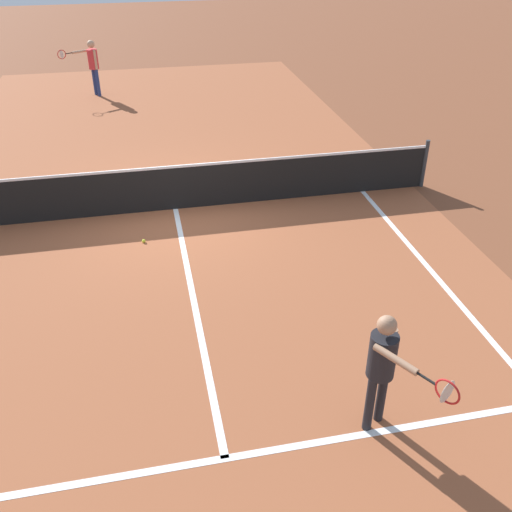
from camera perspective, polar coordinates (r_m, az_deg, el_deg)
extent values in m
plane|color=brown|center=(11.98, -8.05, 4.69)|extent=(60.00, 60.00, 0.00)
cube|color=#9E5433|center=(11.98, -8.05, 4.69)|extent=(10.62, 24.40, 0.00)
cube|color=white|center=(6.90, -3.11, -19.55)|extent=(8.22, 0.10, 0.01)
cube|color=white|center=(9.24, -6.31, -4.12)|extent=(0.10, 6.40, 0.01)
cylinder|color=#33383D|center=(13.20, 16.50, 8.84)|extent=(0.09, 0.09, 1.07)
cube|color=black|center=(11.78, -8.22, 6.66)|extent=(10.99, 0.02, 0.91)
cube|color=white|center=(11.59, -8.40, 8.80)|extent=(10.99, 0.03, 0.05)
cylinder|color=black|center=(7.15, 12.43, -13.41)|extent=(0.11, 0.11, 0.80)
cylinder|color=black|center=(7.02, 11.30, -14.31)|extent=(0.11, 0.11, 0.80)
cylinder|color=black|center=(6.62, 12.52, -9.70)|extent=(0.32, 0.32, 0.56)
sphere|color=#A87A5B|center=(6.35, 12.97, -6.77)|extent=(0.22, 0.22, 0.22)
cylinder|color=#A87A5B|center=(6.73, 13.43, -8.98)|extent=(0.08, 0.08, 0.55)
cylinder|color=#A87A5B|center=(6.25, 13.78, -10.00)|extent=(0.34, 0.52, 0.08)
cylinder|color=black|center=(6.11, 16.68, -11.67)|extent=(0.13, 0.21, 0.03)
torus|color=red|center=(6.04, 18.59, -12.74)|extent=(0.16, 0.26, 0.28)
cylinder|color=silver|center=(6.04, 18.59, -12.74)|extent=(0.22, 0.13, 0.25)
cylinder|color=navy|center=(20.08, -15.53, 16.34)|extent=(0.11, 0.11, 0.86)
cylinder|color=navy|center=(20.27, -15.83, 16.44)|extent=(0.11, 0.11, 0.86)
cylinder|color=red|center=(20.01, -16.00, 18.40)|extent=(0.32, 0.32, 0.60)
sphere|color=tan|center=(19.92, -16.20, 19.68)|extent=(0.24, 0.24, 0.24)
cylinder|color=tan|center=(19.86, -15.76, 18.37)|extent=(0.08, 0.08, 0.59)
cylinder|color=tan|center=(19.99, -17.12, 18.97)|extent=(0.55, 0.36, 0.08)
cylinder|color=black|center=(19.82, -18.21, 18.70)|extent=(0.21, 0.13, 0.03)
torus|color=red|center=(19.73, -18.86, 18.54)|extent=(0.26, 0.16, 0.28)
cylinder|color=silver|center=(19.73, -18.86, 18.54)|extent=(0.13, 0.22, 0.25)
sphere|color=#CCE033|center=(10.84, -11.16, 1.48)|extent=(0.07, 0.07, 0.07)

